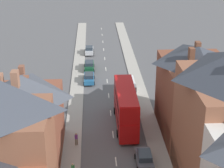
# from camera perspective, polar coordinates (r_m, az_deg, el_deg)

# --- Properties ---
(pavement_left) EXTENTS (2.20, 104.00, 0.14)m
(pavement_left) POSITION_cam_1_polar(r_m,az_deg,el_deg) (55.42, -5.59, -3.54)
(pavement_left) COLOR #A8A399
(pavement_left) RESTS_ON ground
(pavement_right) EXTENTS (2.20, 104.00, 0.14)m
(pavement_right) POSITION_cam_1_polar(r_m,az_deg,el_deg) (55.86, 4.93, -3.30)
(pavement_right) COLOR #A8A399
(pavement_right) RESTS_ON ground
(centre_line_dashes) EXTENTS (0.14, 97.80, 0.01)m
(centre_line_dashes) POSITION_cam_1_polar(r_m,az_deg,el_deg) (53.65, -0.20, -4.44)
(centre_line_dashes) COLOR silver
(centre_line_dashes) RESTS_ON ground
(double_decker_bus_lead) EXTENTS (2.74, 10.80, 5.30)m
(double_decker_bus_lead) POSITION_cam_1_polar(r_m,az_deg,el_deg) (49.23, 2.09, -3.44)
(double_decker_bus_lead) COLOR #B70F0F
(double_decker_bus_lead) RESTS_ON ground
(car_near_blue) EXTENTS (1.90, 4.12, 1.65)m
(car_near_blue) POSITION_cam_1_polar(r_m,az_deg,el_deg) (78.42, -3.48, 5.17)
(car_near_blue) COLOR #B7BABF
(car_near_blue) RESTS_ON ground
(car_parked_left_a) EXTENTS (1.90, 4.55, 1.70)m
(car_parked_left_a) POSITION_cam_1_polar(r_m,az_deg,el_deg) (69.46, -3.50, 2.82)
(car_parked_left_a) COLOR #144728
(car_parked_left_a) RESTS_ON ground
(car_parked_right_a) EXTENTS (1.90, 4.51, 1.63)m
(car_parked_right_a) POSITION_cam_1_polar(r_m,az_deg,el_deg) (63.91, -3.51, 0.96)
(car_parked_right_a) COLOR #236093
(car_parked_right_a) RESTS_ON ground
(car_parked_left_b) EXTENTS (1.90, 4.03, 1.68)m
(car_parked_left_b) POSITION_cam_1_polar(r_m,az_deg,el_deg) (42.49, 4.95, -11.27)
(car_parked_left_b) COLOR #4C515B
(car_parked_left_b) RESTS_ON ground
(delivery_van) EXTENTS (2.20, 5.20, 2.41)m
(delivery_van) POSITION_cam_1_polar(r_m,az_deg,el_deg) (58.75, 2.52, -0.50)
(delivery_van) COLOR white
(delivery_van) RESTS_ON ground
(pedestrian_far_right) EXTENTS (0.36, 0.22, 1.61)m
(pedestrian_far_right) POSITION_cam_1_polar(r_m,az_deg,el_deg) (45.80, -5.47, -8.25)
(pedestrian_far_right) COLOR brown
(pedestrian_far_right) RESTS_ON pavement_left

